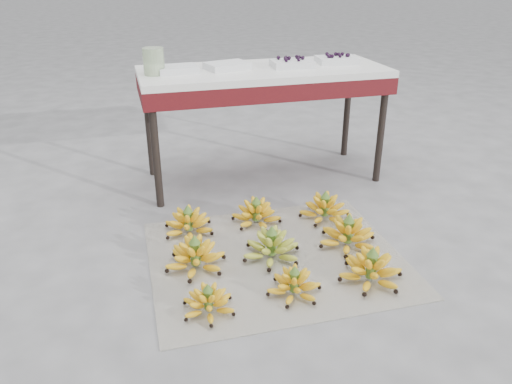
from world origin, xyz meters
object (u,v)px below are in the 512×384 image
object	(u,v)px
tray_far_left	(177,69)
bunch_front_right	(371,269)
bunch_front_center	(294,285)
glass_jar	(154,61)
bunch_mid_right	(348,235)
bunch_mid_left	(196,257)
bunch_back_center	(256,214)
vendor_table	(263,82)
bunch_front_left	(208,302)
tray_left	(227,66)
newspaper_mat	(276,258)
tray_far_right	(337,60)
bunch_mid_center	(272,247)
bunch_back_left	(189,223)
tray_right	(292,63)
bunch_back_right	(325,209)

from	to	relation	value
tray_far_left	bunch_front_right	bearing A→B (deg)	-63.11
bunch_front_center	glass_jar	bearing A→B (deg)	112.44
bunch_front_right	bunch_mid_right	world-z (taller)	bunch_mid_right
bunch_mid_left	bunch_back_center	world-z (taller)	bunch_mid_left
bunch_mid_left	bunch_back_center	bearing A→B (deg)	45.01
bunch_front_center	bunch_front_right	bearing A→B (deg)	4.44
vendor_table	tray_far_left	distance (m)	0.55
bunch_front_left	tray_far_left	bearing A→B (deg)	70.69
tray_far_left	bunch_mid_left	bearing A→B (deg)	-94.93
bunch_front_left	bunch_front_right	size ratio (longest dim) A/B	0.77
tray_left	vendor_table	bearing A→B (deg)	-7.32
newspaper_mat	tray_far_left	size ratio (longest dim) A/B	4.78
tray_far_right	bunch_back_center	bearing A→B (deg)	-137.81
vendor_table	bunch_front_right	bearing A→B (deg)	-84.11
bunch_mid_right	tray_far_right	xyz separation A→B (m)	(0.34, 1.04, 0.71)
bunch_front_center	tray_far_right	size ratio (longest dim) A/B	0.95
bunch_front_center	bunch_mid_center	xyz separation A→B (m)	(-0.01, 0.32, 0.01)
bunch_mid_center	tray_far_left	bearing A→B (deg)	118.98
bunch_back_center	bunch_mid_center	bearing A→B (deg)	-104.21
bunch_front_right	bunch_back_left	distance (m)	1.01
bunch_front_center	glass_jar	xyz separation A→B (m)	(-0.44, 1.31, 0.77)
bunch_front_right	glass_jar	bearing A→B (deg)	139.21
bunch_front_center	glass_jar	world-z (taller)	glass_jar
tray_far_right	bunch_front_right	bearing A→B (deg)	-105.48
tray_right	bunch_mid_right	bearing A→B (deg)	-90.93
bunch_mid_left	vendor_table	world-z (taller)	vendor_table
bunch_back_center	vendor_table	size ratio (longest dim) A/B	0.21
bunch_mid_right	tray_far_right	world-z (taller)	tray_far_right
bunch_back_right	glass_jar	xyz separation A→B (m)	(-0.85, 0.67, 0.76)
newspaper_mat	tray_far_right	world-z (taller)	tray_far_right
bunch_back_left	glass_jar	world-z (taller)	glass_jar
bunch_front_left	bunch_front_center	distance (m)	0.39
tray_far_left	tray_far_right	bearing A→B (deg)	0.84
bunch_back_left	vendor_table	world-z (taller)	vendor_table
bunch_back_right	tray_far_left	size ratio (longest dim) A/B	1.44
bunch_mid_right	bunch_back_left	size ratio (longest dim) A/B	1.27
bunch_front_center	tray_far_right	world-z (taller)	tray_far_right
bunch_front_left	bunch_mid_right	xyz separation A→B (m)	(0.80, 0.34, 0.02)
newspaper_mat	bunch_mid_center	xyz separation A→B (m)	(-0.02, 0.00, 0.07)
newspaper_mat	bunch_mid_left	xyz separation A→B (m)	(-0.40, 0.02, 0.07)
bunch_mid_left	bunch_mid_right	distance (m)	0.80
bunch_front_left	tray_right	world-z (taller)	tray_right
bunch_mid_center	bunch_front_left	bearing A→B (deg)	-125.69
newspaper_mat	tray_far_right	size ratio (longest dim) A/B	4.53
tray_right	tray_far_right	world-z (taller)	same
bunch_front_left	bunch_back_right	size ratio (longest dim) A/B	0.76
bunch_mid_center	tray_right	xyz separation A→B (m)	(0.44, 1.00, 0.71)
newspaper_mat	tray_right	world-z (taller)	tray_right
bunch_front_center	tray_right	size ratio (longest dim) A/B	0.97
bunch_back_left	bunch_back_center	world-z (taller)	bunch_back_left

